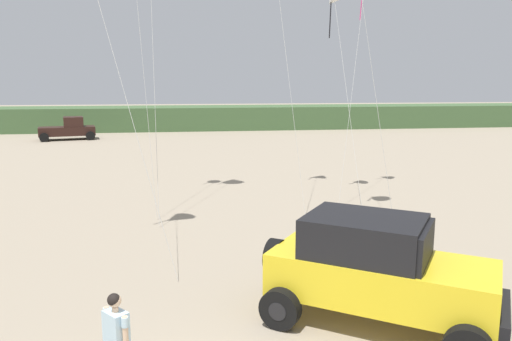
{
  "coord_description": "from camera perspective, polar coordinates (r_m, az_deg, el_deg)",
  "views": [
    {
      "loc": [
        -0.42,
        -6.02,
        4.93
      ],
      "look_at": [
        0.95,
        3.26,
        3.25
      ],
      "focal_mm": 34.73,
      "sensor_mm": 36.0,
      "label": 1
    }
  ],
  "objects": [
    {
      "name": "jeep",
      "position": [
        10.51,
        13.75,
        -10.95
      ],
      "size": [
        4.92,
        4.42,
        2.26
      ],
      "color": "yellow",
      "rests_on": "ground_plane"
    },
    {
      "name": "distant_pickup",
      "position": [
        46.09,
        -20.77,
        4.5
      ],
      "size": [
        4.91,
        3.31,
        1.98
      ],
      "color": "black",
      "rests_on": "ground_plane"
    },
    {
      "name": "dune_ridge",
      "position": [
        53.84,
        -6.4,
        6.08
      ],
      "size": [
        90.0,
        6.59,
        2.38
      ],
      "primitive_type": "cube",
      "color": "#426038",
      "rests_on": "ground_plane"
    },
    {
      "name": "person_watching",
      "position": [
        8.6,
        -15.76,
        -17.92
      ],
      "size": [
        0.47,
        0.5,
        1.67
      ],
      "color": "#DBB28E",
      "rests_on": "ground_plane"
    }
  ]
}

